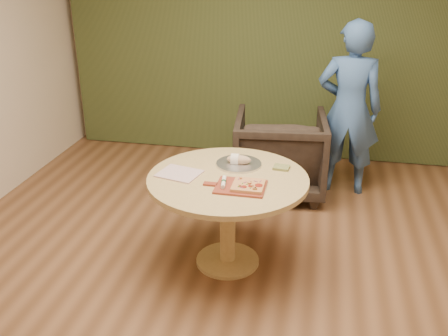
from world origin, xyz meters
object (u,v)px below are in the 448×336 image
serving_tray (239,164)px  cutlery_roll (224,182)px  bread_roll (238,160)px  armchair (280,150)px  pizza_paddle (239,187)px  flatbread_pizza (248,185)px  pedestal_table (228,194)px  person_standing (349,109)px

serving_tray → cutlery_roll: bearing=-96.0°
bread_roll → armchair: bearing=78.3°
pizza_paddle → cutlery_roll: (-0.11, 0.01, 0.02)m
pizza_paddle → serving_tray: (-0.07, 0.40, -0.00)m
pizza_paddle → flatbread_pizza: flatbread_pizza is taller
pedestal_table → flatbread_pizza: (0.18, -0.17, 0.17)m
pizza_paddle → person_standing: bearing=65.9°
cutlery_roll → pedestal_table: bearing=82.0°
person_standing → pizza_paddle: bearing=66.1°
pizza_paddle → serving_tray: 0.41m
bread_roll → armchair: size_ratio=0.21×
pedestal_table → serving_tray: bearing=80.3°
pizza_paddle → flatbread_pizza: (0.07, -0.01, 0.02)m
bread_roll → cutlery_roll: bearing=-94.7°
person_standing → bread_roll: bearing=57.2°
pedestal_table → cutlery_roll: cutlery_roll is taller
person_standing → armchair: bearing=15.7°
cutlery_roll → bread_roll: 0.40m
cutlery_roll → armchair: size_ratio=0.22×
pizza_paddle → person_standing: person_standing is taller
flatbread_pizza → serving_tray: size_ratio=0.63×
pedestal_table → armchair: 1.41m
serving_tray → person_standing: size_ratio=0.21×
pedestal_table → pizza_paddle: size_ratio=2.69×
flatbread_pizza → cutlery_roll: (-0.18, 0.01, 0.00)m
cutlery_roll → person_standing: size_ratio=0.12×
pizza_paddle → bread_roll: bread_roll is taller
person_standing → cutlery_roll: bearing=62.9°
serving_tray → bread_roll: bread_roll is taller
flatbread_pizza → bread_roll: (-0.15, 0.41, 0.02)m
serving_tray → bread_roll: size_ratio=1.84×
flatbread_pizza → serving_tray: 0.43m
serving_tray → armchair: 1.20m
pizza_paddle → flatbread_pizza: bearing=-3.8°
armchair → person_standing: (0.64, 0.17, 0.41)m
pizza_paddle → person_standing: size_ratio=0.26×
person_standing → serving_tray: bearing=57.4°
pizza_paddle → armchair: bearing=85.1°
serving_tray → bread_roll: bearing=180.0°
flatbread_pizza → person_standing: person_standing is taller
pizza_paddle → serving_tray: serving_tray is taller
pizza_paddle → bread_roll: 0.41m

